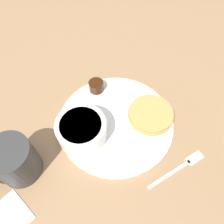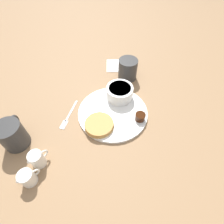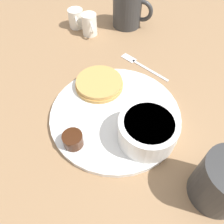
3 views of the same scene
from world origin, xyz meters
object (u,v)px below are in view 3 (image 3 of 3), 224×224
bowl (148,130)px  fork (139,64)px  creamer_pitcher_near (89,24)px  second_mug (128,9)px  plate (115,114)px  creamer_pitcher_far (76,18)px

bowl → fork: bowl is taller
creamer_pitcher_near → second_mug: bearing=44.8°
bowl → fork: (-0.08, 0.22, -0.04)m
creamer_pitcher_near → fork: size_ratio=0.44×
creamer_pitcher_near → fork: bearing=-24.5°
fork → creamer_pitcher_near: bearing=155.5°
plate → second_mug: size_ratio=2.28×
plate → creamer_pitcher_near: creamer_pitcher_near is taller
fork → plate: bearing=-89.6°
plate → creamer_pitcher_far: 0.38m
bowl → creamer_pitcher_near: size_ratio=1.76×
plate → fork: size_ratio=1.95×
bowl → creamer_pitcher_far: bearing=134.2°
creamer_pitcher_far → fork: (0.24, -0.11, -0.03)m
creamer_pitcher_near → bowl: bearing=-49.3°
plate → fork: (-0.00, 0.19, -0.00)m
fork → second_mug: 0.20m
bowl → fork: 0.24m
plate → creamer_pitcher_far: bearing=129.6°
creamer_pitcher_far → fork: bearing=-23.7°
creamer_pitcher_near → fork: creamer_pitcher_near is taller
creamer_pitcher_near → second_mug: second_mug is taller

